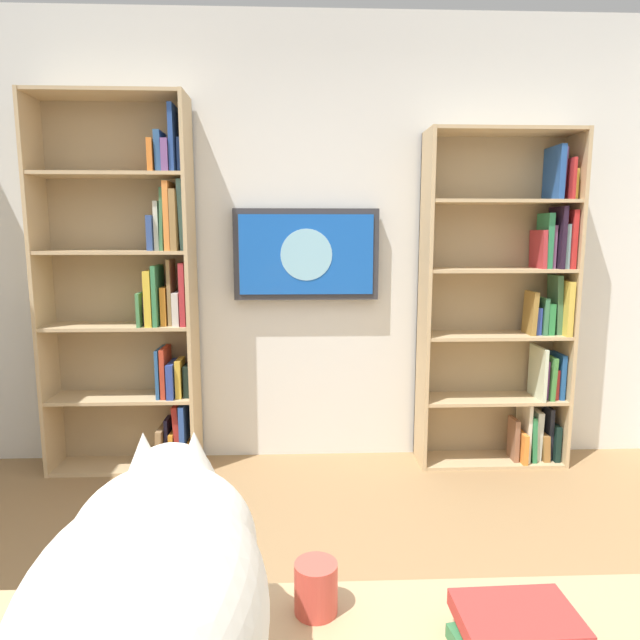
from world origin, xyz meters
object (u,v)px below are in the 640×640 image
at_px(cat, 151,595).
at_px(coffee_mug, 316,588).
at_px(bookshelf_right, 138,294).
at_px(desk_book_stack, 517,630).
at_px(wall_mounted_tv, 306,255).
at_px(bookshelf_left, 512,310).

height_order(cat, coffee_mug, cat).
relative_size(bookshelf_right, desk_book_stack, 10.20).
bearing_deg(wall_mounted_tv, desk_book_stack, 96.90).
height_order(cat, desk_book_stack, cat).
xyz_separation_m(coffee_mug, desk_book_stack, (-0.33, 0.11, -0.01)).
xyz_separation_m(bookshelf_left, coffee_mug, (1.27, 2.35, -0.18)).
bearing_deg(bookshelf_right, wall_mounted_tv, -175.23).
height_order(bookshelf_right, coffee_mug, bookshelf_right).
bearing_deg(bookshelf_right, desk_book_stack, 117.86).
distance_m(wall_mounted_tv, desk_book_stack, 2.61).
xyz_separation_m(wall_mounted_tv, coffee_mug, (0.02, 2.43, -0.52)).
distance_m(bookshelf_right, cat, 2.66).
xyz_separation_m(wall_mounted_tv, desk_book_stack, (-0.31, 2.54, -0.53)).
bearing_deg(desk_book_stack, wall_mounted_tv, -83.10).
bearing_deg(wall_mounted_tv, bookshelf_right, 4.77).
distance_m(bookshelf_right, wall_mounted_tv, 1.02).
distance_m(coffee_mug, desk_book_stack, 0.35).
relative_size(coffee_mug, desk_book_stack, 0.45).
relative_size(bookshelf_left, coffee_mug, 20.90).
relative_size(cat, coffee_mug, 6.59).
relative_size(bookshelf_left, desk_book_stack, 9.36).
distance_m(bookshelf_left, wall_mounted_tv, 1.30).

